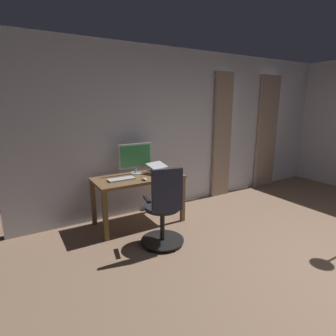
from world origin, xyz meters
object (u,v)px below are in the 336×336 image
Objects in this scene: computer_keyboard at (121,179)px; laptop at (160,170)px; computer_mouse at (145,179)px; mug_coffee at (153,167)px; desk at (138,184)px; computer_monitor at (135,157)px; office_chair at (164,211)px.

computer_keyboard is 0.65m from laptop.
mug_coffee reaches higher than computer_mouse.
desk is 0.40m from laptop.
computer_monitor reaches higher than desk.
computer_monitor is 5.30× the size of computer_mouse.
laptop is (-0.37, -0.00, 0.15)m from desk.
laptop is at bearing 147.56° from computer_monitor.
desk is at bearing -14.71° from laptop.
computer_mouse is (0.05, 0.42, -0.24)m from computer_monitor.
laptop is at bearing -176.41° from computer_keyboard.
office_chair is 2.78× the size of computer_keyboard.
desk is 2.44× the size of computer_monitor.
computer_monitor is 3.83× the size of mug_coffee.
computer_monitor is 0.48m from computer_keyboard.
laptop is at bearing -179.60° from desk.
computer_keyboard is at bearing 7.86° from desk.
computer_monitor is at bearing -97.18° from computer_mouse.
office_chair is at bearing 68.80° from mug_coffee.
computer_keyboard is at bearing 121.30° from office_chair.
office_chair is 1.15m from mug_coffee.
office_chair is 2.78× the size of laptop.
computer_keyboard is 0.72m from mug_coffee.
laptop reaches higher than computer_keyboard.
computer_mouse is at bearing 147.33° from computer_keyboard.
mug_coffee is at bearing -147.83° from desk.
computer_mouse is at bearing 100.55° from office_chair.
computer_monitor reaches higher than computer_keyboard.
mug_coffee is at bearing -157.00° from computer_keyboard.
mug_coffee reaches higher than desk.
office_chair reaches higher than desk.
office_chair reaches higher than computer_keyboard.
laptop reaches higher than desk.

